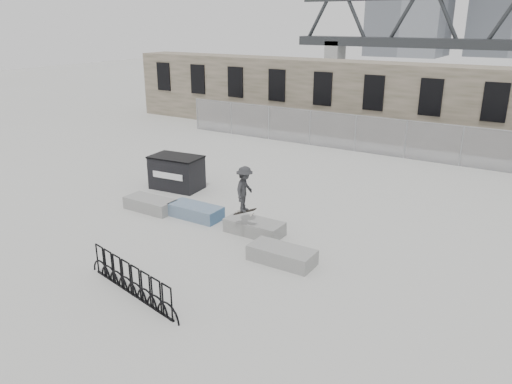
% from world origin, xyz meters
% --- Properties ---
extents(ground, '(120.00, 120.00, 0.00)m').
position_xyz_m(ground, '(0.00, 0.00, 0.00)').
color(ground, '#B5B5B0').
rests_on(ground, ground).
extents(stone_wall, '(36.00, 2.58, 4.50)m').
position_xyz_m(stone_wall, '(0.00, 16.24, 2.26)').
color(stone_wall, '#645C4A').
rests_on(stone_wall, ground).
extents(chainlink_fence, '(22.06, 0.06, 2.02)m').
position_xyz_m(chainlink_fence, '(-0.00, 12.50, 1.04)').
color(chainlink_fence, gray).
rests_on(chainlink_fence, ground).
extents(planter_far_left, '(2.00, 0.90, 0.47)m').
position_xyz_m(planter_far_left, '(-3.18, -0.12, 0.26)').
color(planter_far_left, gray).
rests_on(planter_far_left, ground).
extents(planter_center_left, '(2.00, 0.90, 0.47)m').
position_xyz_m(planter_center_left, '(-1.25, 0.21, 0.26)').
color(planter_center_left, '#2B5482').
rests_on(planter_center_left, ground).
extents(planter_center_right, '(2.00, 0.90, 0.47)m').
position_xyz_m(planter_center_right, '(1.35, 0.13, 0.26)').
color(planter_center_right, gray).
rests_on(planter_center_right, ground).
extents(planter_offset, '(2.00, 0.90, 0.47)m').
position_xyz_m(planter_offset, '(3.18, -1.21, 0.26)').
color(planter_offset, gray).
rests_on(planter_offset, ground).
extents(dumpster, '(2.29, 1.53, 1.43)m').
position_xyz_m(dumpster, '(-4.03, 2.41, 0.72)').
color(dumpster, black).
rests_on(dumpster, ground).
extents(bike_rack, '(3.96, 0.89, 0.90)m').
position_xyz_m(bike_rack, '(0.77, -4.95, 0.44)').
color(bike_rack, black).
rests_on(bike_rack, ground).
extents(skateboarder, '(0.78, 1.05, 1.68)m').
position_xyz_m(skateboarder, '(1.30, -0.37, 1.73)').
color(skateboarder, '#292A2C').
rests_on(skateboarder, ground).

